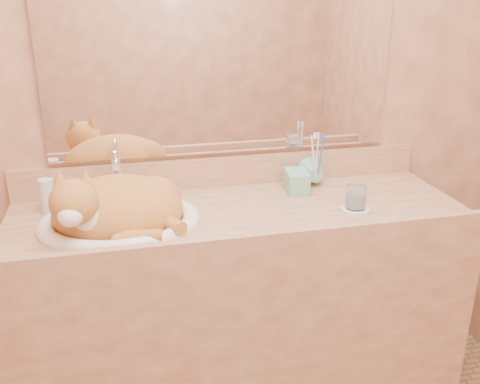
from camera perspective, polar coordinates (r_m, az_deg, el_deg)
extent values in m
cube|color=#965B44|center=(2.03, -1.82, 11.47)|extent=(2.40, 0.02, 2.50)
cube|color=white|center=(2.00, -1.79, 15.37)|extent=(1.30, 0.02, 0.80)
imported|color=#77BFA7|center=(1.99, 6.51, 1.93)|extent=(0.09, 0.09, 0.18)
imported|color=#77BFA7|center=(2.10, 8.14, 1.62)|extent=(0.10, 0.10, 0.09)
cylinder|color=white|center=(1.93, 12.18, -1.81)|extent=(0.10, 0.10, 0.01)
cylinder|color=silver|center=(1.91, 12.28, -0.53)|extent=(0.07, 0.07, 0.08)
cylinder|color=silver|center=(1.96, -19.85, -0.42)|extent=(0.05, 0.05, 0.12)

